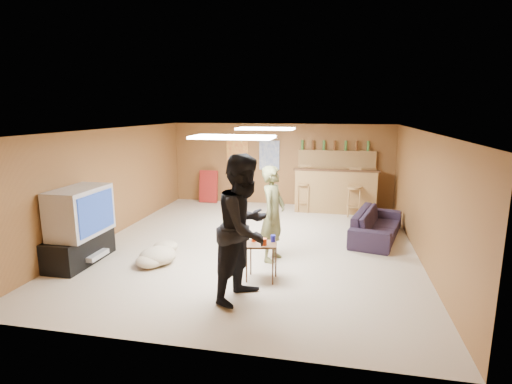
% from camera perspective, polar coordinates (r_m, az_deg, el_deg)
% --- Properties ---
extents(ground, '(7.00, 7.00, 0.00)m').
position_cam_1_polar(ground, '(7.81, -0.30, -7.49)').
color(ground, tan).
rests_on(ground, ground).
extents(ceiling, '(6.00, 7.00, 0.02)m').
position_cam_1_polar(ceiling, '(7.39, -0.32, 8.84)').
color(ceiling, silver).
rests_on(ceiling, ground).
extents(wall_back, '(6.00, 0.02, 2.20)m').
position_cam_1_polar(wall_back, '(10.93, 3.50, 3.95)').
color(wall_back, brown).
rests_on(wall_back, ground).
extents(wall_front, '(6.00, 0.02, 2.20)m').
position_cam_1_polar(wall_front, '(4.28, -10.15, -8.55)').
color(wall_front, brown).
rests_on(wall_front, ground).
extents(wall_left, '(0.02, 7.00, 2.20)m').
position_cam_1_polar(wall_left, '(8.65, -20.16, 1.20)').
color(wall_left, brown).
rests_on(wall_left, ground).
extents(wall_right, '(0.02, 7.00, 2.20)m').
position_cam_1_polar(wall_right, '(7.51, 22.69, -0.49)').
color(wall_right, brown).
rests_on(wall_right, ground).
extents(tv_stand, '(0.55, 1.30, 0.50)m').
position_cam_1_polar(tv_stand, '(7.49, -23.88, -7.37)').
color(tv_stand, black).
rests_on(tv_stand, ground).
extents(dvd_box, '(0.35, 0.50, 0.08)m').
position_cam_1_polar(dvd_box, '(7.40, -22.41, -8.29)').
color(dvd_box, '#B2B2B7').
rests_on(dvd_box, tv_stand).
extents(tv_body, '(0.60, 1.10, 0.80)m').
position_cam_1_polar(tv_body, '(7.28, -23.85, -2.58)').
color(tv_body, '#B2B2B7').
rests_on(tv_body, tv_stand).
extents(tv_screen, '(0.02, 0.95, 0.65)m').
position_cam_1_polar(tv_screen, '(7.10, -21.80, -2.74)').
color(tv_screen, navy).
rests_on(tv_screen, tv_body).
extents(bar_counter, '(2.00, 0.60, 1.10)m').
position_cam_1_polar(bar_counter, '(10.37, 11.25, 0.24)').
color(bar_counter, olive).
rests_on(bar_counter, ground).
extents(bar_lip, '(2.10, 0.12, 0.05)m').
position_cam_1_polar(bar_lip, '(10.03, 11.36, 3.04)').
color(bar_lip, '#3E2413').
rests_on(bar_lip, bar_counter).
extents(bar_shelf, '(2.00, 0.18, 0.05)m').
position_cam_1_polar(bar_shelf, '(10.67, 11.48, 5.72)').
color(bar_shelf, olive).
rests_on(bar_shelf, bar_backing).
extents(bar_backing, '(2.00, 0.14, 0.60)m').
position_cam_1_polar(bar_backing, '(10.73, 11.42, 4.13)').
color(bar_backing, olive).
rests_on(bar_backing, bar_counter).
extents(poster_left, '(0.60, 0.03, 0.85)m').
position_cam_1_polar(poster_left, '(11.09, -2.69, 5.37)').
color(poster_left, '#BF3F26').
rests_on(poster_left, wall_back).
extents(poster_right, '(0.55, 0.03, 0.80)m').
position_cam_1_polar(poster_right, '(10.90, 1.92, 5.27)').
color(poster_right, '#334C99').
rests_on(poster_right, wall_back).
extents(folding_chair_stack, '(0.50, 0.26, 0.91)m').
position_cam_1_polar(folding_chair_stack, '(11.29, -6.79, 0.80)').
color(folding_chair_stack, maroon).
rests_on(folding_chair_stack, ground).
extents(ceiling_panel_front, '(1.20, 0.60, 0.04)m').
position_cam_1_polar(ceiling_panel_front, '(5.93, -3.34, 7.83)').
color(ceiling_panel_front, white).
rests_on(ceiling_panel_front, ceiling).
extents(ceiling_panel_back, '(1.20, 0.60, 0.04)m').
position_cam_1_polar(ceiling_panel_back, '(8.57, 1.36, 9.03)').
color(ceiling_panel_back, white).
rests_on(ceiling_panel_back, ceiling).
extents(person_olive, '(0.51, 0.67, 1.65)m').
position_cam_1_polar(person_olive, '(6.82, 2.43, -3.11)').
color(person_olive, brown).
rests_on(person_olive, ground).
extents(person_black, '(1.04, 1.17, 2.01)m').
position_cam_1_polar(person_black, '(5.39, -1.63, -5.16)').
color(person_black, black).
rests_on(person_black, ground).
extents(sofa, '(1.21, 2.09, 0.57)m').
position_cam_1_polar(sofa, '(8.44, 16.85, -4.50)').
color(sofa, black).
rests_on(sofa, ground).
extents(tray_table, '(0.51, 0.44, 0.58)m').
position_cam_1_polar(tray_table, '(6.19, 0.78, -9.91)').
color(tray_table, '#3E2413').
rests_on(tray_table, ground).
extents(cup_red_near, '(0.08, 0.08, 0.10)m').
position_cam_1_polar(cup_red_near, '(6.16, -0.33, -6.62)').
color(cup_red_near, '#B6310C').
rests_on(cup_red_near, tray_table).
extents(cup_red_far, '(0.08, 0.08, 0.10)m').
position_cam_1_polar(cup_red_far, '(6.00, 1.20, -7.13)').
color(cup_red_far, '#B6310C').
rests_on(cup_red_far, tray_table).
extents(cup_blue, '(0.08, 0.08, 0.10)m').
position_cam_1_polar(cup_blue, '(6.15, 2.45, -6.65)').
color(cup_blue, '#16199D').
rests_on(cup_blue, tray_table).
extents(bar_stool_left, '(0.46, 0.46, 1.11)m').
position_cam_1_polar(bar_stool_left, '(10.21, 6.83, 0.24)').
color(bar_stool_left, olive).
rests_on(bar_stool_left, ground).
extents(bar_stool_right, '(0.46, 0.46, 1.20)m').
position_cam_1_polar(bar_stool_right, '(9.96, 13.85, -0.04)').
color(bar_stool_right, olive).
rests_on(bar_stool_right, ground).
extents(cushion_near_tv, '(0.71, 0.71, 0.28)m').
position_cam_1_polar(cushion_near_tv, '(7.05, -13.84, -8.79)').
color(cushion_near_tv, tan).
rests_on(cushion_near_tv, ground).
extents(cushion_mid, '(0.49, 0.49, 0.20)m').
position_cam_1_polar(cushion_mid, '(7.57, -12.81, -7.62)').
color(cushion_mid, tan).
rests_on(cushion_mid, ground).
extents(cushion_far, '(0.60, 0.60, 0.21)m').
position_cam_1_polar(cushion_far, '(6.95, -14.90, -9.45)').
color(cushion_far, tan).
rests_on(cushion_far, ground).
extents(bottle_row, '(1.76, 0.08, 0.26)m').
position_cam_1_polar(bottle_row, '(10.64, 11.19, 6.55)').
color(bottle_row, '#3F7233').
rests_on(bottle_row, bar_shelf).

